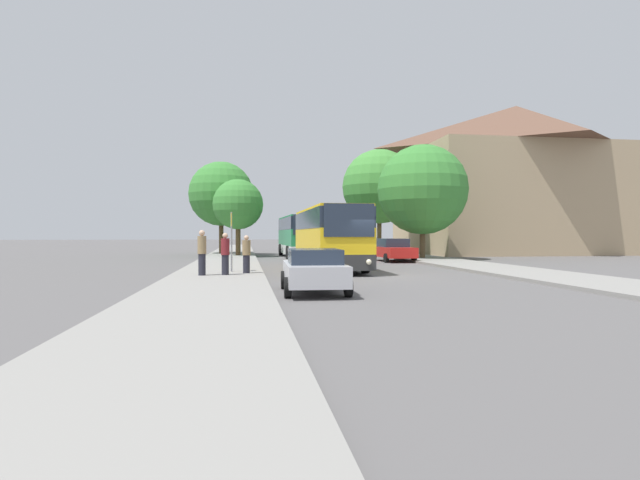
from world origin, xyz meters
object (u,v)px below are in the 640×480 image
Objects in this scene: tree_right_mid at (423,190)px; parked_car_right_near at (393,250)px; pedestrian_waiting_near at (246,254)px; tree_left_far at (221,194)px; bus_stop_sign at (231,235)px; tree_right_near at (379,187)px; pedestrian_walking_back at (202,252)px; bus_middle at (299,235)px; bus_front at (329,237)px; parked_car_left_curb at (314,270)px; pedestrian_waiting_far at (225,254)px; tree_left_near at (238,205)px; parked_car_right_far at (340,245)px.

parked_car_right_near is at bearing -144.80° from tree_right_mid.
pedestrian_waiting_near is 0.20× the size of tree_left_far.
tree_right_near is (12.70, 20.74, 4.34)m from bus_stop_sign.
bus_stop_sign is at bearing 88.03° from pedestrian_walking_back.
bus_middle is 10.71m from tree_right_mid.
bus_front reaches higher than parked_car_left_curb.
parked_car_right_near is 14.43m from bus_stop_sign.
bus_stop_sign is 1.45× the size of pedestrian_walking_back.
tree_left_far is at bearing 93.85° from bus_stop_sign.
bus_stop_sign is at bearing -148.53° from bus_front.
tree_right_near is at bearing 94.80° from tree_right_mid.
pedestrian_waiting_far is at bearing 119.60° from parked_car_left_curb.
bus_middle reaches higher than bus_front.
tree_left_near reaches higher than bus_stop_sign.
pedestrian_waiting_far is (-5.21, -19.13, -0.71)m from bus_middle.
tree_right_mid reaches higher than pedestrian_waiting_far.
bus_middle is 5.86× the size of pedestrian_waiting_far.
pedestrian_walking_back is (-6.16, -19.26, -0.65)m from bus_middle.
parked_car_right_far is 2.61× the size of pedestrian_waiting_near.
pedestrian_waiting_far is at bearing -137.04° from bus_front.
tree_left_near is 4.56m from tree_left_far.
bus_stop_sign is (-10.08, -25.79, 1.10)m from parked_car_right_far.
tree_left_far reaches higher than tree_left_near.
bus_middle is (-0.06, 14.18, 0.04)m from bus_front.
tree_left_near is (-5.00, 14.80, 2.56)m from bus_front.
bus_front is 10.95m from parked_car_left_curb.
bus_front is at bearing -113.46° from tree_right_near.
tree_left_near is at bearing 171.50° from bus_middle.
bus_middle is 9.95m from parked_car_right_far.
tree_left_near is at bearing 89.82° from bus_stop_sign.
tree_right_near reaches higher than tree_left_near.
pedestrian_waiting_near is 0.20× the size of tree_right_mid.
pedestrian_walking_back reaches higher than pedestrian_waiting_far.
tree_left_far reaches higher than bus_front.
bus_front reaches higher than parked_car_right_near.
parked_car_right_near is at bearing -100.57° from tree_right_near.
tree_right_mid reaches higher than parked_car_right_far.
bus_middle is at bearing 58.55° from parked_car_right_far.
bus_front reaches higher than parked_car_right_far.
pedestrian_walking_back is at bearing 67.42° from parked_car_right_far.
bus_stop_sign is 1.64× the size of pedestrian_waiting_near.
tree_left_near is (0.06, 17.93, 2.44)m from bus_stop_sign.
bus_stop_sign is at bearing -107.38° from bus_middle.
bus_front is 6.39× the size of pedestrian_waiting_near.
tree_right_mid is at bearing -24.98° from tree_left_near.
bus_front is 2.44× the size of parked_car_right_far.
parked_car_left_curb is at bearing -83.88° from tree_left_near.
parked_car_left_curb is 2.28× the size of pedestrian_waiting_far.
tree_right_mid is at bearing -145.85° from parked_car_right_near.
parked_car_left_curb is at bearing -1.00° from pedestrian_waiting_near.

